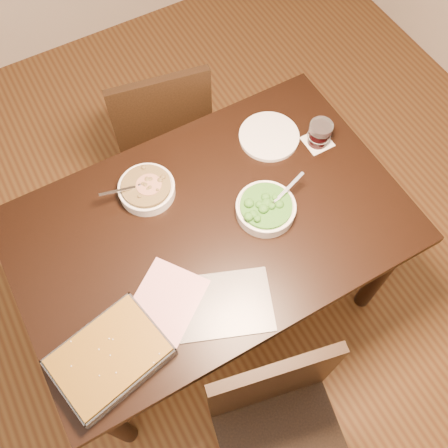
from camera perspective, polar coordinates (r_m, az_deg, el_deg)
name	(u,v)px	position (r m, az deg, el deg)	size (l,w,h in m)	color
ground	(214,296)	(2.47, -1.16, -8.25)	(4.00, 4.00, 0.00)	#4F2D16
table	(211,237)	(1.87, -1.52, -1.49)	(1.40, 0.90, 0.75)	black
magazine_a	(164,305)	(1.68, -6.91, -9.22)	(0.29, 0.21, 0.01)	#C5385B
magazine_b	(224,304)	(1.67, 0.00, -9.13)	(0.32, 0.23, 0.01)	#24242B
coaster	(317,142)	(2.02, 10.63, 9.24)	(0.10, 0.10, 0.00)	white
stew_bowl	(147,189)	(1.85, -8.83, 4.02)	(0.23, 0.21, 0.08)	white
broccoli_bowl	(266,208)	(1.79, 4.79, 1.82)	(0.25, 0.22, 0.09)	white
baking_dish	(110,357)	(1.63, -12.92, -14.61)	(0.38, 0.31, 0.06)	silver
wine_tumbler	(320,133)	(1.98, 10.88, 10.18)	(0.09, 0.09, 0.10)	black
dinner_plate	(269,136)	(2.00, 5.17, 9.94)	(0.24, 0.24, 0.02)	white
chair_near	(278,425)	(1.85, 6.22, -21.83)	(0.50, 0.50, 0.90)	black
chair_far	(161,125)	(2.37, -7.25, 11.15)	(0.49, 0.49, 0.90)	black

